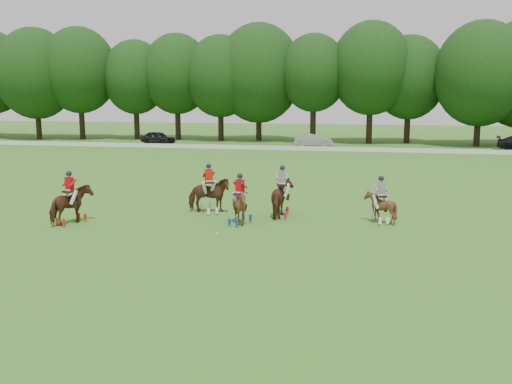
% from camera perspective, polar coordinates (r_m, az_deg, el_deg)
% --- Properties ---
extents(ground, '(180.00, 180.00, 0.00)m').
position_cam_1_polar(ground, '(22.85, -6.88, -5.06)').
color(ground, '#357220').
rests_on(ground, ground).
extents(tree_line, '(117.98, 14.32, 14.75)m').
position_cam_1_polar(tree_line, '(69.35, 6.05, 11.74)').
color(tree_line, black).
rests_on(tree_line, ground).
extents(boundary_rail, '(120.00, 0.10, 0.44)m').
position_cam_1_polar(boundary_rail, '(59.62, 4.72, 4.38)').
color(boundary_rail, white).
rests_on(boundary_rail, ground).
extents(car_left, '(4.62, 2.98, 1.46)m').
position_cam_1_polar(car_left, '(68.29, -9.80, 5.39)').
color(car_left, black).
rests_on(car_left, ground).
extents(car_mid, '(4.49, 2.30, 1.41)m').
position_cam_1_polar(car_mid, '(63.97, 5.75, 5.17)').
color(car_mid, '#AEADB3').
rests_on(car_mid, ground).
extents(polo_red_a, '(1.51, 2.24, 2.42)m').
position_cam_1_polar(polo_red_a, '(27.06, -18.05, -1.21)').
color(polo_red_a, '#462312').
rests_on(polo_red_a, ground).
extents(polo_red_b, '(2.29, 2.21, 2.46)m').
position_cam_1_polar(polo_red_b, '(28.20, -4.73, -0.30)').
color(polo_red_b, '#462312').
rests_on(polo_red_b, ground).
extents(polo_red_c, '(1.71, 1.82, 2.33)m').
position_cam_1_polar(polo_red_c, '(25.66, -1.61, -1.42)').
color(polo_red_c, '#462312').
rests_on(polo_red_c, ground).
extents(polo_stripe_a, '(1.35, 2.20, 2.49)m').
position_cam_1_polar(polo_stripe_a, '(27.26, 2.62, -0.59)').
color(polo_stripe_a, '#462312').
rests_on(polo_stripe_a, ground).
extents(polo_stripe_b, '(1.54, 1.63, 2.18)m').
position_cam_1_polar(polo_stripe_b, '(26.56, 12.31, -1.42)').
color(polo_stripe_b, '#462312').
rests_on(polo_stripe_b, ground).
extents(polo_ball, '(0.09, 0.09, 0.09)m').
position_cam_1_polar(polo_ball, '(24.02, -3.96, -4.17)').
color(polo_ball, white).
rests_on(polo_ball, ground).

